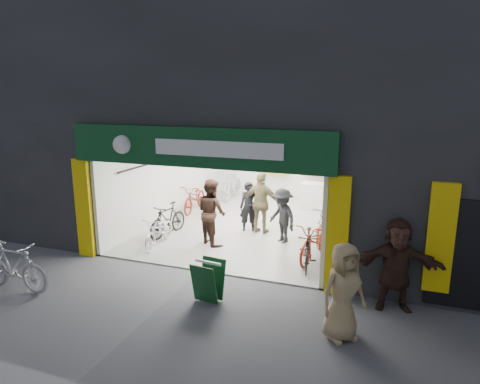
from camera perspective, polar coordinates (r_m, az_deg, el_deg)
The scene contains 17 objects.
ground at distance 10.61m, azimuth -5.44°, elevation -10.51°, with size 60.00×60.00×0.00m, color #56565B.
building at distance 14.13m, azimuth 6.54°, elevation 13.39°, with size 17.00×10.27×8.00m.
bike_left_front at distance 12.26m, azimuth -10.68°, elevation -5.12°, with size 0.59×1.70×0.89m, color silver.
bike_left_midfront at distance 13.05m, azimuth -9.59°, elevation -3.68°, with size 0.47×1.67×1.01m, color black.
bike_left_midback at distance 15.55m, azimuth -6.02°, elevation -0.80°, with size 0.67×1.91×1.01m, color maroon.
bike_left_back at distance 17.22m, azimuth -1.04°, elevation 0.97°, with size 0.56×1.98×1.19m, color #B1B1B6.
bike_right_front at distance 10.75m, azimuth 9.04°, elevation -7.56°, with size 0.45×1.58×0.95m, color black.
bike_right_mid at distance 11.27m, azimuth 10.05°, elevation -6.40°, with size 0.68×1.95×1.03m, color maroon.
bike_right_back at distance 12.55m, azimuth 11.18°, elevation -4.06°, with size 0.55×1.93×1.16m, color #AEAEB3.
parked_bike at distance 10.67m, azimuth -27.96°, elevation -8.72°, with size 0.52×1.85×1.11m, color #B7B6BB.
customer_a at distance 13.15m, azimuth 1.20°, elevation -2.05°, with size 0.58×0.38×1.58m, color black.
customer_b at distance 12.07m, azimuth -3.83°, elevation -2.69°, with size 0.93×0.72×1.90m, color #362118.
customer_c at distance 12.22m, azimuth 5.66°, elevation -3.25°, with size 1.04×0.60×1.61m, color black.
customer_d at distance 12.92m, azimuth 2.87°, elevation -1.54°, with size 1.13×0.47×1.93m, color olive.
pedestrian_near at distance 7.81m, azimuth 13.59°, elevation -12.82°, with size 0.86×0.56×1.77m, color #9C855B.
pedestrian_far at distance 9.08m, azimuth 20.13°, elevation -9.07°, with size 1.75×0.56×1.88m, color #382219.
sandwich_board at distance 9.03m, azimuth -4.25°, elevation -11.63°, with size 0.61×0.63×0.86m.
Camera 1 is at (4.22, -8.75, 4.27)m, focal length 32.00 mm.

